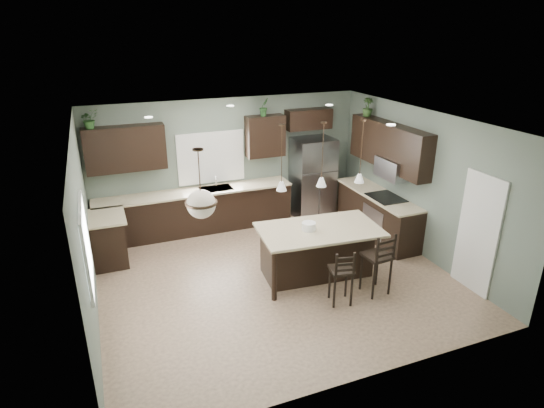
{
  "coord_description": "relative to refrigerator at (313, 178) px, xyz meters",
  "views": [
    {
      "loc": [
        -2.67,
        -6.6,
        4.22
      ],
      "look_at": [
        0.1,
        0.4,
        1.25
      ],
      "focal_mm": 30.0,
      "sensor_mm": 36.0,
      "label": 1
    }
  ],
  "objects": [
    {
      "name": "serving_dish",
      "position": [
        -1.34,
        -2.56,
        0.07
      ],
      "size": [
        0.24,
        0.24,
        0.14
      ],
      "primitive_type": "cylinder",
      "color": "white",
      "rests_on": "kitchen_island"
    },
    {
      "name": "pendant_center",
      "position": [
        -1.14,
        -2.58,
        1.32
      ],
      "size": [
        0.17,
        0.17,
        1.1
      ],
      "primitive_type": null,
      "color": "white",
      "rests_on": "room_shell"
    },
    {
      "name": "left_return_countertop",
      "position": [
        -4.57,
        -0.66,
        -0.01
      ],
      "size": [
        0.66,
        0.96,
        0.04
      ],
      "primitive_type": "cube",
      "color": "beige",
      "rests_on": "left_return_cabs"
    },
    {
      "name": "bar_stool_right",
      "position": [
        -0.51,
        -3.43,
        -0.36
      ],
      "size": [
        0.45,
        0.45,
        1.13
      ],
      "primitive_type": "cube",
      "rotation": [
        0.0,
        0.0,
        0.08
      ],
      "color": "black",
      "rests_on": "ground"
    },
    {
      "name": "back_upper_left",
      "position": [
        -4.04,
        0.22,
        1.02
      ],
      "size": [
        1.55,
        0.34,
        0.9
      ],
      "primitive_type": "cube",
      "color": "black",
      "rests_on": "room_shell"
    },
    {
      "name": "microwave",
      "position": [
        0.89,
        -1.76,
        0.62
      ],
      "size": [
        0.4,
        0.75,
        0.4
      ],
      "primitive_type": "cube",
      "color": "gray",
      "rests_on": "right_upper_cabs"
    },
    {
      "name": "wall_oven_front",
      "position": [
        0.51,
        -1.76,
        -0.48
      ],
      "size": [
        0.01,
        0.72,
        0.6
      ],
      "primitive_type": "cube",
      "color": "gray",
      "rests_on": "right_lower_cabs"
    },
    {
      "name": "cooktop",
      "position": [
        0.79,
        -1.76,
        0.02
      ],
      "size": [
        0.58,
        0.75,
        0.02
      ],
      "primitive_type": "cube",
      "color": "black",
      "rests_on": "right_countertop"
    },
    {
      "name": "right_upper_cabs",
      "position": [
        0.94,
        -1.48,
        1.02
      ],
      "size": [
        0.34,
        2.35,
        0.9
      ],
      "primitive_type": "cube",
      "color": "black",
      "rests_on": "room_shell"
    },
    {
      "name": "refrigerator",
      "position": [
        0.0,
        0.0,
        0.0
      ],
      "size": [
        0.9,
        0.74,
        1.85
      ],
      "primitive_type": "cube",
      "color": "gray",
      "rests_on": "ground"
    },
    {
      "name": "room_shell",
      "position": [
        -1.89,
        -2.36,
        0.77
      ],
      "size": [
        6.0,
        6.0,
        6.0
      ],
      "color": "slate",
      "rests_on": "ground"
    },
    {
      "name": "plant_right_wall",
      "position": [
        0.91,
        -0.66,
        1.67
      ],
      "size": [
        0.25,
        0.25,
        0.4
      ],
      "primitive_type": "imported",
      "rotation": [
        0.0,
        0.0,
        -0.16
      ],
      "color": "#2C4B20",
      "rests_on": "right_upper_cabs"
    },
    {
      "name": "pantry_door",
      "position": [
        1.09,
        -3.91,
        0.09
      ],
      "size": [
        0.04,
        0.82,
        2.04
      ],
      "primitive_type": "cube",
      "color": "white",
      "rests_on": "ground"
    },
    {
      "name": "right_lower_cabs",
      "position": [
        0.81,
        -1.48,
        -0.48
      ],
      "size": [
        0.6,
        2.35,
        0.9
      ],
      "primitive_type": "cube",
      "color": "black",
      "rests_on": "ground"
    },
    {
      "name": "back_lower_cabs",
      "position": [
        -2.74,
        0.09,
        -0.48
      ],
      "size": [
        4.2,
        0.6,
        0.9
      ],
      "primitive_type": "cube",
      "color": "black",
      "rests_on": "ground"
    },
    {
      "name": "left_return_cabs",
      "position": [
        -4.59,
        -0.66,
        -0.48
      ],
      "size": [
        0.6,
        0.9,
        0.9
      ],
      "primitive_type": "cube",
      "color": "black",
      "rests_on": "ground"
    },
    {
      "name": "pendant_right",
      "position": [
        -0.45,
        -2.64,
        1.32
      ],
      "size": [
        0.17,
        0.17,
        1.1
      ],
      "primitive_type": null,
      "color": "silver",
      "rests_on": "room_shell"
    },
    {
      "name": "ground",
      "position": [
        -1.89,
        -2.36,
        -0.93
      ],
      "size": [
        6.0,
        6.0,
        0.0
      ],
      "primitive_type": "plane",
      "color": "#9E8466",
      "rests_on": "ground"
    },
    {
      "name": "plant_back_left",
      "position": [
        -4.62,
        0.19,
        1.66
      ],
      "size": [
        0.41,
        0.39,
        0.37
      ],
      "primitive_type": "imported",
      "rotation": [
        0.0,
        0.0,
        0.39
      ],
      "color": "#285223",
      "rests_on": "back_upper_left"
    },
    {
      "name": "plant_back_right",
      "position": [
        -1.12,
        0.19,
        1.67
      ],
      "size": [
        0.26,
        0.24,
        0.39
      ],
      "primitive_type": "imported",
      "rotation": [
        0.0,
        0.0,
        0.39
      ],
      "color": "#255123",
      "rests_on": "back_upper_right"
    },
    {
      "name": "sink_inset",
      "position": [
        -2.29,
        0.07,
        0.01
      ],
      "size": [
        0.7,
        0.45,
        0.01
      ],
      "primitive_type": "cube",
      "color": "gray",
      "rests_on": "back_countertop"
    },
    {
      "name": "window_back",
      "position": [
        -2.29,
        0.38,
        0.62
      ],
      "size": [
        1.35,
        0.02,
        1.0
      ],
      "primitive_type": "cube",
      "color": "white",
      "rests_on": "room_shell"
    },
    {
      "name": "window_left",
      "position": [
        -4.87,
        -3.16,
        0.62
      ],
      "size": [
        0.02,
        1.1,
        1.0
      ],
      "primitive_type": "cube",
      "color": "white",
      "rests_on": "room_shell"
    },
    {
      "name": "back_upper_right",
      "position": [
        -1.09,
        0.22,
        1.02
      ],
      "size": [
        0.85,
        0.34,
        0.9
      ],
      "primitive_type": "cube",
      "color": "black",
      "rests_on": "room_shell"
    },
    {
      "name": "bar_stool_center",
      "position": [
        -1.2,
        -3.48,
        -0.44
      ],
      "size": [
        0.43,
        0.43,
        0.97
      ],
      "primitive_type": "cube",
      "rotation": [
        0.0,
        0.0,
        -0.22
      ],
      "color": "black",
      "rests_on": "ground"
    },
    {
      "name": "right_countertop",
      "position": [
        0.79,
        -1.48,
        -0.01
      ],
      "size": [
        0.66,
        2.35,
        0.04
      ],
      "primitive_type": "cube",
      "color": "beige",
      "rests_on": "right_lower_cabs"
    },
    {
      "name": "fridge_header",
      "position": [
        -0.04,
        0.22,
        1.32
      ],
      "size": [
        1.05,
        0.34,
        0.45
      ],
      "primitive_type": "cube",
      "color": "black",
      "rests_on": "room_shell"
    },
    {
      "name": "kitchen_island",
      "position": [
        -1.14,
        -2.58,
        -0.46
      ],
      "size": [
        2.2,
        1.37,
        0.92
      ],
      "primitive_type": "cube",
      "rotation": [
        0.0,
        0.0,
        -0.09
      ],
      "color": "black",
      "rests_on": "ground"
    },
    {
      "name": "pendant_left",
      "position": [
        -1.84,
        -2.52,
        1.32
      ],
      "size": [
        0.17,
        0.17,
        1.1
      ],
      "primitive_type": null,
      "color": "white",
      "rests_on": "room_shell"
    },
    {
      "name": "faucet",
      "position": [
        -2.29,
        0.04,
        0.16
      ],
      "size": [
        0.02,
        0.02,
        0.28
      ],
      "primitive_type": "cylinder",
      "color": "silver",
      "rests_on": "back_countertop"
    },
    {
      "name": "back_countertop",
      "position": [
        -2.74,
        0.07,
        -0.01
      ],
      "size": [
        4.2,
        0.66,
        0.04
      ],
      "primitive_type": "cube",
      "color": "beige",
      "rests_on": "back_lower_cabs"
    },
    {
      "name": "chandelier",
      "position": [
        -3.39,
        -3.5,
        1.4
      ],
      "size": [
        0.42,
        0.42,
        0.94
      ],
      "primitive_type": null,
      "color": "beige",
      "rests_on": "room_shell"
    }
  ]
}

